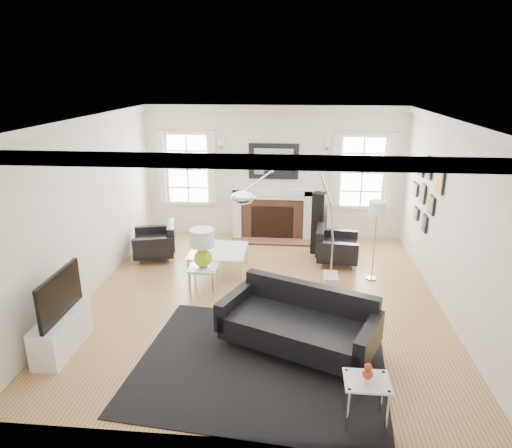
# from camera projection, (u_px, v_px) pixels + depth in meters

# --- Properties ---
(floor) EXTENTS (6.00, 6.00, 0.00)m
(floor) POSITION_uv_depth(u_px,v_px,m) (262.00, 297.00, 7.31)
(floor) COLOR #8E5C3B
(floor) RESTS_ON ground
(back_wall) EXTENTS (5.50, 0.04, 2.80)m
(back_wall) POSITION_uv_depth(u_px,v_px,m) (274.00, 173.00, 9.71)
(back_wall) COLOR silver
(back_wall) RESTS_ON floor
(front_wall) EXTENTS (5.50, 0.04, 2.80)m
(front_wall) POSITION_uv_depth(u_px,v_px,m) (237.00, 312.00, 4.04)
(front_wall) COLOR silver
(front_wall) RESTS_ON floor
(left_wall) EXTENTS (0.04, 6.00, 2.80)m
(left_wall) POSITION_uv_depth(u_px,v_px,m) (87.00, 209.00, 7.11)
(left_wall) COLOR silver
(left_wall) RESTS_ON floor
(right_wall) EXTENTS (0.04, 6.00, 2.80)m
(right_wall) POSITION_uv_depth(u_px,v_px,m) (451.00, 219.00, 6.64)
(right_wall) COLOR silver
(right_wall) RESTS_ON floor
(ceiling) EXTENTS (5.50, 6.00, 0.02)m
(ceiling) POSITION_uv_depth(u_px,v_px,m) (263.00, 119.00, 6.43)
(ceiling) COLOR white
(ceiling) RESTS_ON back_wall
(crown_molding) EXTENTS (5.50, 6.00, 0.12)m
(crown_molding) POSITION_uv_depth(u_px,v_px,m) (263.00, 123.00, 6.45)
(crown_molding) COLOR white
(crown_molding) RESTS_ON back_wall
(fireplace) EXTENTS (1.70, 0.69, 1.11)m
(fireplace) POSITION_uv_depth(u_px,v_px,m) (273.00, 214.00, 9.78)
(fireplace) COLOR white
(fireplace) RESTS_ON floor
(mantel_mirror) EXTENTS (1.05, 0.07, 0.75)m
(mantel_mirror) POSITION_uv_depth(u_px,v_px,m) (274.00, 161.00, 9.59)
(mantel_mirror) COLOR black
(mantel_mirror) RESTS_ON back_wall
(window_left) EXTENTS (1.24, 0.15, 1.62)m
(window_left) POSITION_uv_depth(u_px,v_px,m) (188.00, 169.00, 9.80)
(window_left) COLOR white
(window_left) RESTS_ON back_wall
(window_right) EXTENTS (1.24, 0.15, 1.62)m
(window_right) POSITION_uv_depth(u_px,v_px,m) (362.00, 172.00, 9.48)
(window_right) COLOR white
(window_right) RESTS_ON back_wall
(gallery_wall) EXTENTS (0.04, 1.73, 1.29)m
(gallery_wall) POSITION_uv_depth(u_px,v_px,m) (426.00, 188.00, 7.82)
(gallery_wall) COLOR black
(gallery_wall) RESTS_ON right_wall
(tv_unit) EXTENTS (0.35, 1.00, 1.09)m
(tv_unit) POSITION_uv_depth(u_px,v_px,m) (61.00, 327.00, 5.81)
(tv_unit) COLOR white
(tv_unit) RESTS_ON floor
(area_rug) EXTENTS (3.22, 2.77, 0.01)m
(area_rug) POSITION_uv_depth(u_px,v_px,m) (261.00, 364.00, 5.62)
(area_rug) COLOR black
(area_rug) RESTS_ON floor
(sofa) EXTENTS (2.16, 1.59, 0.64)m
(sofa) POSITION_uv_depth(u_px,v_px,m) (300.00, 324.00, 5.87)
(sofa) COLOR black
(sofa) RESTS_ON floor
(armchair_left) EXTENTS (0.95, 1.01, 0.57)m
(armchair_left) POSITION_uv_depth(u_px,v_px,m) (157.00, 243.00, 8.74)
(armchair_left) COLOR black
(armchair_left) RESTS_ON floor
(armchair_right) EXTENTS (0.84, 0.91, 0.57)m
(armchair_right) POSITION_uv_depth(u_px,v_px,m) (334.00, 247.00, 8.52)
(armchair_right) COLOR black
(armchair_right) RESTS_ON floor
(coffee_table) EXTENTS (0.98, 0.98, 0.44)m
(coffee_table) POSITION_uv_depth(u_px,v_px,m) (218.00, 252.00, 8.09)
(coffee_table) COLOR silver
(coffee_table) RESTS_ON floor
(side_table_left) EXTENTS (0.45, 0.45, 0.49)m
(side_table_left) POSITION_uv_depth(u_px,v_px,m) (204.00, 273.00, 7.27)
(side_table_left) COLOR silver
(side_table_left) RESTS_ON floor
(nesting_table) EXTENTS (0.46, 0.38, 0.50)m
(nesting_table) POSITION_uv_depth(u_px,v_px,m) (366.00, 390.00, 4.58)
(nesting_table) COLOR silver
(nesting_table) RESTS_ON floor
(gourd_lamp) EXTENTS (0.39, 0.39, 0.62)m
(gourd_lamp) POSITION_uv_depth(u_px,v_px,m) (202.00, 246.00, 7.13)
(gourd_lamp) COLOR #B5D01A
(gourd_lamp) RESTS_ON side_table_left
(orange_vase) EXTENTS (0.11, 0.11, 0.17)m
(orange_vase) POSITION_uv_depth(u_px,v_px,m) (368.00, 372.00, 4.51)
(orange_vase) COLOR #B12A16
(orange_vase) RESTS_ON nesting_table
(arc_floor_lamp) EXTENTS (1.61, 1.50, 2.29)m
(arc_floor_lamp) POSITION_uv_depth(u_px,v_px,m) (292.00, 226.00, 6.85)
(arc_floor_lamp) COLOR silver
(arc_floor_lamp) RESTS_ON floor
(stick_floor_lamp) EXTENTS (0.28, 0.28, 1.41)m
(stick_floor_lamp) POSITION_uv_depth(u_px,v_px,m) (377.00, 212.00, 7.57)
(stick_floor_lamp) COLOR gold
(stick_floor_lamp) RESTS_ON floor
(speaker_tower) EXTENTS (0.32, 0.32, 1.23)m
(speaker_tower) POSITION_uv_depth(u_px,v_px,m) (319.00, 223.00, 8.93)
(speaker_tower) COLOR black
(speaker_tower) RESTS_ON floor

